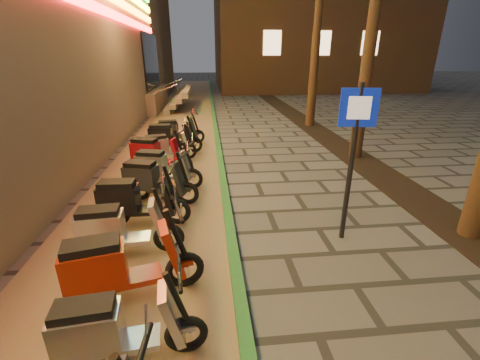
{
  "coord_description": "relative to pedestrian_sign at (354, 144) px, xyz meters",
  "views": [
    {
      "loc": [
        -1.25,
        -2.81,
        3.2
      ],
      "look_at": [
        -0.74,
        2.23,
        1.2
      ],
      "focal_mm": 24.0,
      "sensor_mm": 36.0,
      "label": 1
    }
  ],
  "objects": [
    {
      "name": "scooter_13",
      "position": [
        -3.61,
        6.97,
        -1.28
      ],
      "size": [
        1.73,
        0.72,
        1.21
      ],
      "rotation": [
        0.0,
        0.0,
        0.16
      ],
      "color": "black",
      "rests_on": "ground"
    },
    {
      "name": "scooter_7",
      "position": [
        -3.92,
        0.87,
        -1.27
      ],
      "size": [
        1.75,
        0.61,
        1.24
      ],
      "rotation": [
        0.0,
        0.0,
        -0.05
      ],
      "color": "black",
      "rests_on": "ground"
    },
    {
      "name": "ground",
      "position": [
        -1.16,
        -2.16,
        -1.81
      ],
      "size": [
        120.0,
        120.0,
        0.0
      ],
      "primitive_type": "plane",
      "color": "#474442",
      "rests_on": "ground"
    },
    {
      "name": "scooter_12",
      "position": [
        -3.75,
        5.98,
        -1.25
      ],
      "size": [
        1.82,
        0.66,
        1.28
      ],
      "rotation": [
        0.0,
        0.0,
        -0.09
      ],
      "color": "black",
      "rests_on": "ground"
    },
    {
      "name": "scooter_9",
      "position": [
        -3.63,
        2.89,
        -1.28
      ],
      "size": [
        1.71,
        0.85,
        1.21
      ],
      "rotation": [
        0.0,
        0.0,
        -0.26
      ],
      "color": "black",
      "rests_on": "ground"
    },
    {
      "name": "scooter_5",
      "position": [
        -3.67,
        -1.27,
        -1.24
      ],
      "size": [
        1.84,
        0.87,
        1.29
      ],
      "rotation": [
        0.0,
        0.0,
        0.23
      ],
      "color": "black",
      "rests_on": "ground"
    },
    {
      "name": "scooter_11",
      "position": [
        -3.77,
        4.94,
        -1.31
      ],
      "size": [
        1.6,
        0.86,
        1.14
      ],
      "rotation": [
        0.0,
        0.0,
        0.31
      ],
      "color": "black",
      "rests_on": "ground"
    },
    {
      "name": "scooter_4",
      "position": [
        -3.49,
        -2.27,
        -1.32
      ],
      "size": [
        1.59,
        0.6,
        1.12
      ],
      "rotation": [
        0.0,
        0.0,
        0.11
      ],
      "color": "black",
      "rests_on": "ground"
    },
    {
      "name": "scooter_8",
      "position": [
        -3.72,
        1.98,
        -1.27
      ],
      "size": [
        1.73,
        0.91,
        1.23
      ],
      "rotation": [
        0.0,
        0.0,
        -0.29
      ],
      "color": "black",
      "rests_on": "ground"
    },
    {
      "name": "green_curb",
      "position": [
        -2.06,
        7.84,
        -1.76
      ],
      "size": [
        0.18,
        60.0,
        0.1
      ],
      "primitive_type": "cube",
      "color": "#2A712D",
      "rests_on": "ground"
    },
    {
      "name": "planting_strip",
      "position": [
        2.44,
        2.84,
        -1.8
      ],
      "size": [
        1.2,
        40.0,
        0.02
      ],
      "primitive_type": "cube",
      "color": "black",
      "rests_on": "ground"
    },
    {
      "name": "parking_strip",
      "position": [
        -3.76,
        7.84,
        -1.8
      ],
      "size": [
        3.4,
        60.0,
        0.01
      ],
      "primitive_type": "cube",
      "color": "#8C7251",
      "rests_on": "ground"
    },
    {
      "name": "scooter_6",
      "position": [
        -3.95,
        -0.19,
        -1.29
      ],
      "size": [
        1.7,
        0.61,
        1.19
      ],
      "rotation": [
        0.0,
        0.0,
        0.08
      ],
      "color": "black",
      "rests_on": "ground"
    },
    {
      "name": "pedestrian_sign",
      "position": [
        0.0,
        0.0,
        0.0
      ],
      "size": [
        0.61,
        0.13,
        2.79
      ],
      "rotation": [
        0.0,
        0.0,
        -0.16
      ],
      "color": "black",
      "rests_on": "ground"
    },
    {
      "name": "scooter_10",
      "position": [
        -3.96,
        4.02,
        -1.26
      ],
      "size": [
        1.79,
        0.94,
        1.27
      ],
      "rotation": [
        0.0,
        0.0,
        -0.3
      ],
      "color": "black",
      "rests_on": "ground"
    }
  ]
}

